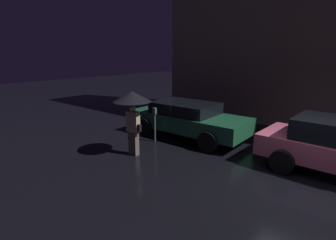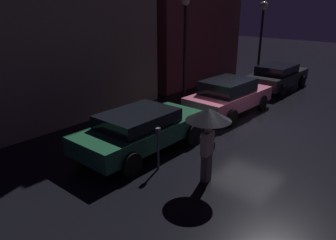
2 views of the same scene
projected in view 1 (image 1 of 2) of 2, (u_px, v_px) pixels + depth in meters
ground_plane at (306, 188)px, 6.17m from camera, size 60.00×60.00×0.00m
building_facade_left at (261, 5)px, 12.16m from camera, size 8.17×3.00×10.57m
parked_car_green at (188, 118)px, 9.84m from camera, size 4.47×2.06×1.31m
pedestrian_with_umbrella at (132, 103)px, 7.80m from camera, size 1.15×1.15×2.00m
parking_meter at (155, 121)px, 9.26m from camera, size 0.12×0.10×1.23m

